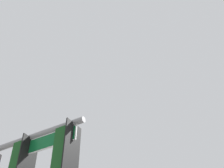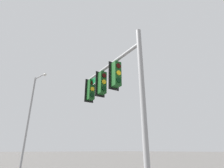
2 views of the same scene
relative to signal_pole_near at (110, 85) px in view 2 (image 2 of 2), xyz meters
name	(u,v)px [view 2 (image 2 of 2)]	position (x,y,z in m)	size (l,w,h in m)	color
signal_pole_near	(110,85)	(0.00, 0.00, 0.00)	(4.52, 0.75, 5.74)	gray
street_lamp	(31,112)	(11.31, 0.50, 0.57)	(2.26, 0.57, 8.20)	gray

